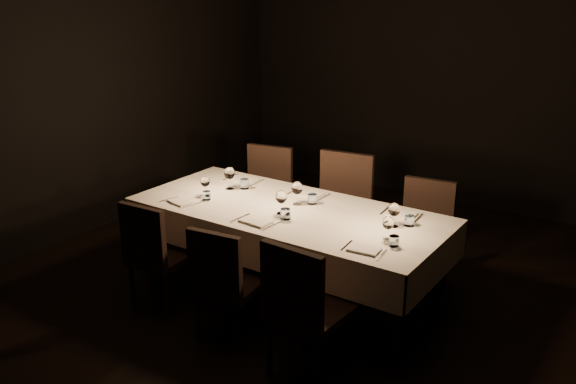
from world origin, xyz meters
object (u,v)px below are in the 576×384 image
Objects in this scene: chair_near_center at (223,279)px; chair_far_right at (424,228)px; chair_near_right at (302,305)px; chair_near_left at (154,250)px; chair_far_center at (340,207)px; dining_table at (288,217)px; chair_far_left at (265,192)px.

chair_near_center is 0.96× the size of chair_far_right.
chair_near_center is 1.83m from chair_far_right.
chair_near_center is 0.91× the size of chair_near_right.
chair_far_center is at bearing -121.90° from chair_near_left.
chair_near_right is 1.70m from chair_far_right.
dining_table is at bearing -47.96° from chair_near_right.
chair_far_right reaches higher than dining_table.
chair_far_right is at bearing -137.88° from chair_near_left.
chair_far_right is at bearing 0.16° from chair_far_center.
chair_far_left reaches higher than chair_near_left.
chair_near_center is at bearing -123.31° from chair_far_right.
chair_far_left is (-0.79, 1.58, 0.04)m from chair_near_center.
dining_table is 0.84m from chair_near_center.
chair_far_center is at bearing -99.69° from chair_near_center.
chair_near_right is 2.21m from chair_far_left.
dining_table is 0.74m from chair_far_center.
chair_far_right is at bearing 45.33° from dining_table.
chair_far_left is (-0.05, 1.52, 0.04)m from chair_near_left.
chair_far_right is (0.82, 0.83, -0.18)m from dining_table.
chair_far_right is (1.57, 1.58, 0.01)m from chair_near_left.
chair_near_right reaches higher than chair_near_center.
dining_table is at bearing -97.26° from chair_near_center.
chair_near_center is at bearing -89.97° from dining_table.
chair_far_right is (0.82, 1.64, 0.02)m from chair_near_center.
chair_far_right is (1.61, 0.06, -0.03)m from chair_far_left.
chair_near_left is 0.92× the size of chair_far_left.
chair_near_center is at bearing -1.15° from chair_near_right.
dining_table is 1.18m from chair_far_right.
chair_far_left is (-1.49, 1.64, 0.01)m from chair_near_right.
chair_far_left is (-0.79, 0.77, -0.16)m from dining_table.
chair_near_center is (0.75, -0.06, -0.01)m from chair_near_left.
chair_near_center is at bearing -99.74° from chair_far_center.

